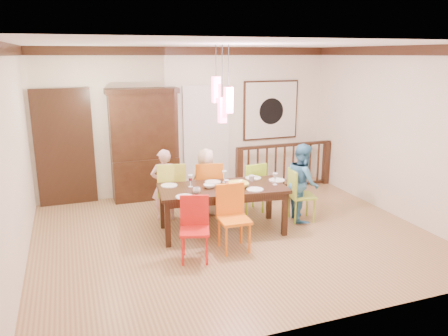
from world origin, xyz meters
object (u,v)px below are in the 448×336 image
object	(u,v)px
balustrade	(284,165)
person_far_mid	(206,182)
chair_end_right	(302,192)
china_hutch	(144,144)
dining_table	(222,192)
person_far_left	(164,185)
person_end_right	(303,182)
chair_far_left	(171,187)

from	to	relation	value
balustrade	person_far_mid	size ratio (longest dim) A/B	1.82
chair_end_right	china_hutch	bearing A→B (deg)	56.87
dining_table	china_hutch	distance (m)	2.31
dining_table	person_far_left	size ratio (longest dim) A/B	1.67
balustrade	china_hutch	bearing A→B (deg)	172.61
chair_end_right	balustrade	bearing A→B (deg)	-8.51
person_far_mid	person_far_left	bearing A→B (deg)	13.48
balustrade	person_end_right	world-z (taller)	person_end_right
china_hutch	person_far_left	size ratio (longest dim) A/B	1.74
chair_far_left	china_hutch	distance (m)	1.46
person_far_mid	dining_table	bearing A→B (deg)	104.48
china_hutch	person_far_mid	size ratio (longest dim) A/B	1.80
chair_end_right	chair_far_left	bearing A→B (deg)	80.02
balustrade	person_far_left	bearing A→B (deg)	-161.93
person_far_left	person_far_mid	bearing A→B (deg)	-174.93
chair_end_right	person_far_left	distance (m)	2.34
chair_far_left	balustrade	bearing A→B (deg)	-150.15
chair_far_left	china_hutch	size ratio (longest dim) A/B	0.48
dining_table	china_hutch	bearing A→B (deg)	118.04
chair_far_left	person_end_right	xyz separation A→B (m)	(2.11, -0.70, 0.07)
chair_far_left	chair_end_right	xyz separation A→B (m)	(2.08, -0.74, -0.08)
dining_table	chair_end_right	distance (m)	1.44
person_far_left	person_far_mid	world-z (taller)	person_far_left
china_hutch	person_end_right	world-z (taller)	china_hutch
person_far_left	balustrade	bearing A→B (deg)	-155.61
dining_table	person_end_right	bearing A→B (deg)	8.36
dining_table	person_far_mid	distance (m)	0.84
person_far_mid	person_end_right	xyz separation A→B (m)	(1.47, -0.78, 0.07)
china_hutch	balustrade	distance (m)	2.93
dining_table	person_far_mid	world-z (taller)	person_far_mid
chair_far_left	person_far_left	distance (m)	0.13
chair_far_left	person_far_mid	xyz separation A→B (m)	(0.65, 0.08, 0.00)
balustrade	person_end_right	bearing A→B (deg)	-108.21
person_far_left	person_far_mid	size ratio (longest dim) A/B	1.04
chair_far_left	person_end_right	size ratio (longest dim) A/B	0.79
person_far_mid	person_end_right	distance (m)	1.66
chair_end_right	dining_table	bearing A→B (deg)	99.92
dining_table	balustrade	size ratio (longest dim) A/B	0.95
chair_far_left	person_end_right	world-z (taller)	person_end_right
person_far_left	dining_table	bearing A→B (deg)	137.28
china_hutch	chair_end_right	bearing A→B (deg)	-42.76
chair_far_left	balustrade	size ratio (longest dim) A/B	0.48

